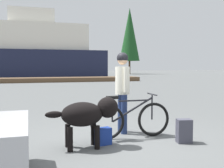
# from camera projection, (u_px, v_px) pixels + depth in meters

# --- Properties ---
(ground_plane) EXTENTS (160.00, 160.00, 0.00)m
(ground_plane) POSITION_uv_depth(u_px,v_px,m) (119.00, 141.00, 5.50)
(ground_plane) COLOR #595B5B
(bicycle) EXTENTS (1.74, 0.44, 0.91)m
(bicycle) POSITION_uv_depth(u_px,v_px,m) (131.00, 119.00, 5.69)
(bicycle) COLOR black
(bicycle) RESTS_ON ground_plane
(person_cyclist) EXTENTS (0.32, 0.53, 1.80)m
(person_cyclist) POSITION_uv_depth(u_px,v_px,m) (122.00, 84.00, 6.10)
(person_cyclist) COLOR navy
(person_cyclist) RESTS_ON ground_plane
(dog) EXTENTS (1.34, 0.52, 0.92)m
(dog) POSITION_uv_depth(u_px,v_px,m) (88.00, 114.00, 5.00)
(dog) COLOR black
(dog) RESTS_ON ground_plane
(backpack) EXTENTS (0.31, 0.25, 0.46)m
(backpack) POSITION_uv_depth(u_px,v_px,m) (184.00, 131.00, 5.35)
(backpack) COLOR #3F3F4C
(backpack) RESTS_ON ground_plane
(handbag_pannier) EXTENTS (0.35, 0.24, 0.32)m
(handbag_pannier) POSITION_uv_depth(u_px,v_px,m) (103.00, 136.00, 5.21)
(handbag_pannier) COLOR navy
(handbag_pannier) RESTS_ON ground_plane
(dock_pier) EXTENTS (19.57, 2.51, 0.40)m
(dock_pier) POSITION_uv_depth(u_px,v_px,m) (37.00, 80.00, 25.37)
(dock_pier) COLOR brown
(dock_pier) RESTS_ON ground_plane
(ferry_boat) EXTENTS (22.12, 7.89, 8.98)m
(ferry_boat) POSITION_uv_depth(u_px,v_px,m) (14.00, 52.00, 34.02)
(ferry_boat) COLOR #191E38
(ferry_boat) RESTS_ON ground_plane
(sailboat_moored) EXTENTS (7.92, 2.22, 6.98)m
(sailboat_moored) POSITION_uv_depth(u_px,v_px,m) (78.00, 74.00, 35.28)
(sailboat_moored) COLOR silver
(sailboat_moored) RESTS_ON ground_plane
(pine_tree_center) EXTENTS (3.89, 3.89, 11.22)m
(pine_tree_center) POSITION_uv_depth(u_px,v_px,m) (43.00, 33.00, 46.62)
(pine_tree_center) COLOR #4C331E
(pine_tree_center) RESTS_ON ground_plane
(pine_tree_far_right) EXTENTS (3.71, 3.71, 12.09)m
(pine_tree_far_right) POSITION_uv_depth(u_px,v_px,m) (130.00, 35.00, 50.33)
(pine_tree_far_right) COLOR #4C331E
(pine_tree_far_right) RESTS_ON ground_plane
(pine_tree_mid_back) EXTENTS (3.48, 3.48, 10.50)m
(pine_tree_mid_back) POSITION_uv_depth(u_px,v_px,m) (54.00, 39.00, 52.65)
(pine_tree_mid_back) COLOR #4C331E
(pine_tree_mid_back) RESTS_ON ground_plane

